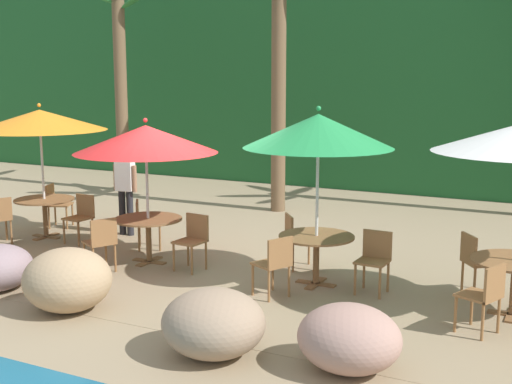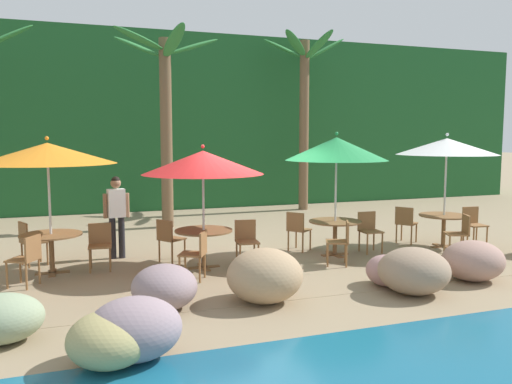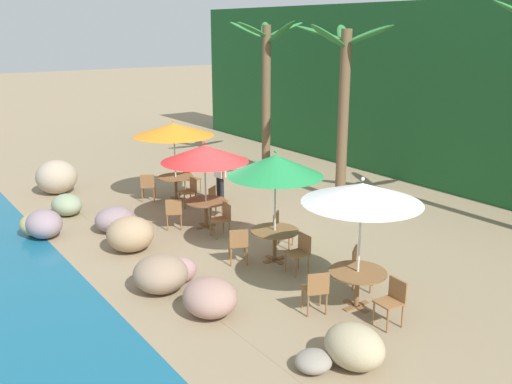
{
  "view_description": "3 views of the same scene",
  "coord_description": "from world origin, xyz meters",
  "px_view_note": "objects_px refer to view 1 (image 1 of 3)",
  "views": [
    {
      "loc": [
        5.25,
        -8.92,
        3.06
      ],
      "look_at": [
        0.55,
        0.51,
        1.18
      ],
      "focal_mm": 47.09,
      "sensor_mm": 36.0,
      "label": 1
    },
    {
      "loc": [
        -3.35,
        -9.76,
        2.51
      ],
      "look_at": [
        0.16,
        0.21,
        1.38
      ],
      "focal_mm": 36.56,
      "sensor_mm": 36.0,
      "label": 2
    },
    {
      "loc": [
        11.5,
        -7.45,
        5.17
      ],
      "look_at": [
        0.26,
        0.5,
        1.17
      ],
      "focal_mm": 39.91,
      "sensor_mm": 36.0,
      "label": 3
    }
  ],
  "objects_px": {
    "chair_green_left": "(275,262)",
    "dining_table_green": "(316,244)",
    "chair_white_inland": "(475,259)",
    "palm_tree_nearest": "(119,53)",
    "chair_red_seaward": "(193,238)",
    "umbrella_orange": "(40,120)",
    "chair_orange_seaward": "(81,215)",
    "chair_orange_inland": "(56,202)",
    "chair_green_seaward": "(374,257)",
    "chair_white_left": "(485,293)",
    "dining_table_red": "(148,226)",
    "chair_red_left": "(101,240)",
    "chair_green_inland": "(296,237)",
    "umbrella_green": "(318,131)",
    "palm_tree_second": "(278,51)",
    "dining_table_orange": "(45,205)",
    "umbrella_red": "(146,139)",
    "chair_red_inland": "(144,221)",
    "waiter_in_white": "(125,184)"
  },
  "relations": [
    {
      "from": "umbrella_orange",
      "to": "chair_orange_seaward",
      "type": "height_order",
      "value": "umbrella_orange"
    },
    {
      "from": "dining_table_green",
      "to": "chair_red_left",
      "type": "bearing_deg",
      "value": -163.86
    },
    {
      "from": "dining_table_red",
      "to": "umbrella_red",
      "type": "bearing_deg",
      "value": 90.0
    },
    {
      "from": "umbrella_orange",
      "to": "palm_tree_second",
      "type": "height_order",
      "value": "palm_tree_second"
    },
    {
      "from": "chair_orange_inland",
      "to": "chair_red_seaward",
      "type": "xyz_separation_m",
      "value": [
        4.01,
        -1.27,
        0.0
      ]
    },
    {
      "from": "dining_table_green",
      "to": "chair_green_left",
      "type": "xyz_separation_m",
      "value": [
        -0.29,
        -0.81,
        -0.1
      ]
    },
    {
      "from": "umbrella_red",
      "to": "chair_red_inland",
      "type": "distance_m",
      "value": 1.73
    },
    {
      "from": "chair_white_inland",
      "to": "palm_tree_second",
      "type": "height_order",
      "value": "palm_tree_second"
    },
    {
      "from": "dining_table_orange",
      "to": "dining_table_red",
      "type": "relative_size",
      "value": 1.0
    },
    {
      "from": "chair_green_inland",
      "to": "chair_green_left",
      "type": "height_order",
      "value": "same"
    },
    {
      "from": "chair_white_left",
      "to": "waiter_in_white",
      "type": "bearing_deg",
      "value": 162.55
    },
    {
      "from": "dining_table_orange",
      "to": "dining_table_red",
      "type": "xyz_separation_m",
      "value": [
        2.73,
        -0.52,
        0.0
      ]
    },
    {
      "from": "chair_orange_inland",
      "to": "chair_red_inland",
      "type": "distance_m",
      "value": 2.67
    },
    {
      "from": "chair_white_left",
      "to": "chair_green_left",
      "type": "bearing_deg",
      "value": 177.92
    },
    {
      "from": "chair_green_left",
      "to": "dining_table_green",
      "type": "bearing_deg",
      "value": 70.49
    },
    {
      "from": "chair_white_inland",
      "to": "dining_table_red",
      "type": "bearing_deg",
      "value": -172.34
    },
    {
      "from": "dining_table_orange",
      "to": "palm_tree_second",
      "type": "xyz_separation_m",
      "value": [
        2.83,
        4.25,
        2.9
      ]
    },
    {
      "from": "umbrella_red",
      "to": "waiter_in_white",
      "type": "distance_m",
      "value": 2.28
    },
    {
      "from": "dining_table_orange",
      "to": "chair_red_left",
      "type": "xyz_separation_m",
      "value": [
        2.42,
        -1.32,
        -0.1
      ]
    },
    {
      "from": "chair_green_left",
      "to": "waiter_in_white",
      "type": "height_order",
      "value": "waiter_in_white"
    },
    {
      "from": "chair_red_seaward",
      "to": "umbrella_orange",
      "type": "bearing_deg",
      "value": 171.62
    },
    {
      "from": "chair_orange_seaward",
      "to": "chair_green_seaward",
      "type": "xyz_separation_m",
      "value": [
        5.6,
        -0.37,
        0.0
      ]
    },
    {
      "from": "chair_green_seaward",
      "to": "chair_green_left",
      "type": "bearing_deg",
      "value": -142.92
    },
    {
      "from": "dining_table_red",
      "to": "chair_red_left",
      "type": "height_order",
      "value": "chair_red_left"
    },
    {
      "from": "chair_green_seaward",
      "to": "chair_green_left",
      "type": "height_order",
      "value": "same"
    },
    {
      "from": "chair_orange_seaward",
      "to": "palm_tree_nearest",
      "type": "relative_size",
      "value": 0.16
    },
    {
      "from": "chair_red_seaward",
      "to": "palm_tree_nearest",
      "type": "distance_m",
      "value": 8.26
    },
    {
      "from": "chair_white_left",
      "to": "palm_tree_nearest",
      "type": "relative_size",
      "value": 0.16
    },
    {
      "from": "chair_white_left",
      "to": "palm_tree_second",
      "type": "bearing_deg",
      "value": 133.35
    },
    {
      "from": "dining_table_green",
      "to": "chair_green_seaward",
      "type": "distance_m",
      "value": 0.86
    },
    {
      "from": "dining_table_green",
      "to": "chair_white_inland",
      "type": "height_order",
      "value": "chair_white_inland"
    },
    {
      "from": "chair_green_inland",
      "to": "palm_tree_second",
      "type": "distance_m",
      "value": 5.48
    },
    {
      "from": "chair_orange_inland",
      "to": "palm_tree_second",
      "type": "bearing_deg",
      "value": 47.11
    },
    {
      "from": "waiter_in_white",
      "to": "chair_red_left",
      "type": "bearing_deg",
      "value": -61.36
    },
    {
      "from": "chair_white_inland",
      "to": "palm_tree_nearest",
      "type": "height_order",
      "value": "palm_tree_nearest"
    },
    {
      "from": "chair_green_seaward",
      "to": "chair_white_inland",
      "type": "height_order",
      "value": "same"
    },
    {
      "from": "chair_green_left",
      "to": "chair_white_left",
      "type": "relative_size",
      "value": 1.0
    },
    {
      "from": "umbrella_orange",
      "to": "chair_white_inland",
      "type": "xyz_separation_m",
      "value": [
        7.74,
        0.15,
        -1.69
      ]
    },
    {
      "from": "chair_red_inland",
      "to": "chair_white_left",
      "type": "bearing_deg",
      "value": -13.59
    },
    {
      "from": "chair_red_seaward",
      "to": "chair_white_left",
      "type": "xyz_separation_m",
      "value": [
        4.49,
        -0.78,
        0.0
      ]
    },
    {
      "from": "chair_orange_seaward",
      "to": "palm_tree_second",
      "type": "relative_size",
      "value": 0.16
    },
    {
      "from": "chair_orange_seaward",
      "to": "chair_orange_inland",
      "type": "distance_m",
      "value": 1.47
    },
    {
      "from": "umbrella_green",
      "to": "chair_orange_seaward",
      "type": "bearing_deg",
      "value": 174.89
    },
    {
      "from": "waiter_in_white",
      "to": "chair_orange_seaward",
      "type": "bearing_deg",
      "value": -114.75
    },
    {
      "from": "chair_green_seaward",
      "to": "chair_white_inland",
      "type": "bearing_deg",
      "value": 20.97
    },
    {
      "from": "dining_table_green",
      "to": "chair_green_inland",
      "type": "height_order",
      "value": "chair_green_inland"
    },
    {
      "from": "chair_red_seaward",
      "to": "dining_table_orange",
      "type": "bearing_deg",
      "value": 171.62
    },
    {
      "from": "umbrella_orange",
      "to": "chair_green_inland",
      "type": "bearing_deg",
      "value": 2.52
    },
    {
      "from": "chair_white_inland",
      "to": "palm_tree_nearest",
      "type": "relative_size",
      "value": 0.16
    },
    {
      "from": "chair_orange_seaward",
      "to": "chair_orange_inland",
      "type": "bearing_deg",
      "value": 150.74
    }
  ]
}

